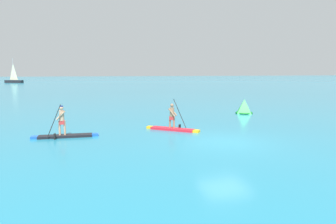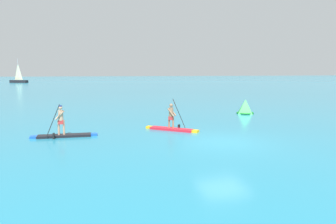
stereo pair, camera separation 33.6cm
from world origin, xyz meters
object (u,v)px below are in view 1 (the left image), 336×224
at_px(paddleboarder_near_left, 64,131).
at_px(race_marker_buoy, 244,107).
at_px(sailboat_left_horizon, 14,80).
at_px(paddleboarder_mid_center, 173,125).

distance_m(paddleboarder_near_left, race_marker_buoy, 15.40).
xyz_separation_m(paddleboarder_near_left, race_marker_buoy, (14.23, 5.88, 0.21)).
relative_size(race_marker_buoy, sailboat_left_horizon, 0.20).
height_order(paddleboarder_near_left, paddleboarder_mid_center, paddleboarder_mid_center).
bearing_deg(sailboat_left_horizon, paddleboarder_near_left, -53.87).
height_order(race_marker_buoy, sailboat_left_horizon, sailboat_left_horizon).
relative_size(paddleboarder_near_left, race_marker_buoy, 2.33).
distance_m(paddleboarder_near_left, sailboat_left_horizon, 90.45).
height_order(paddleboarder_near_left, race_marker_buoy, paddleboarder_near_left).
relative_size(paddleboarder_mid_center, sailboat_left_horizon, 0.38).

